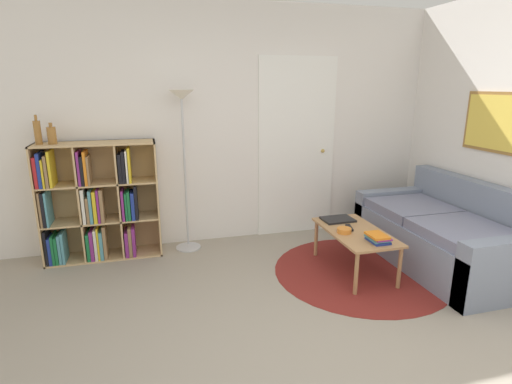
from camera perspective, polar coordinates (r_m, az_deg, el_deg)
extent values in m
cube|color=silver|center=(4.50, -3.29, 9.39)|extent=(7.60, 0.05, 2.60)
cube|color=white|center=(4.71, 5.82, 6.24)|extent=(0.92, 0.02, 2.05)
sphere|color=tan|center=(4.82, 9.52, 5.82)|extent=(0.04, 0.04, 0.04)
cube|color=silver|center=(4.50, 31.55, 7.22)|extent=(0.05, 5.56, 2.60)
cube|color=olive|center=(4.49, 31.03, 8.52)|extent=(0.02, 0.73, 0.57)
cube|color=yellow|center=(4.48, 30.92, 8.52)|extent=(0.01, 0.67, 0.51)
cylinder|color=maroon|center=(4.05, 14.71, -10.90)|extent=(1.65, 1.65, 0.01)
cube|color=tan|center=(4.44, -28.46, -1.72)|extent=(0.02, 0.34, 1.20)
cube|color=tan|center=(4.31, -13.88, -0.75)|extent=(0.02, 0.34, 1.20)
cube|color=tan|center=(4.23, -22.03, 6.46)|extent=(1.14, 0.34, 0.02)
cube|color=tan|center=(4.53, -20.56, -8.43)|extent=(1.14, 0.34, 0.02)
cube|color=tan|center=(4.50, -21.08, -0.69)|extent=(1.14, 0.02, 1.20)
cube|color=tan|center=(4.37, -23.66, -1.41)|extent=(0.02, 0.32, 1.16)
cube|color=tan|center=(4.33, -18.86, -1.09)|extent=(0.02, 0.32, 1.16)
cube|color=tan|center=(4.40, -21.04, -3.68)|extent=(1.10, 0.32, 0.02)
cube|color=tan|center=(4.30, -21.52, 1.23)|extent=(1.10, 0.32, 0.02)
cube|color=black|center=(4.52, -27.56, -6.78)|extent=(0.02, 0.25, 0.35)
cube|color=navy|center=(4.52, -27.17, -7.25)|extent=(0.03, 0.23, 0.28)
cube|color=#196B38|center=(4.51, -26.82, -7.13)|extent=(0.02, 0.23, 0.29)
cube|color=#196B38|center=(4.50, -26.44, -7.21)|extent=(0.03, 0.23, 0.28)
cube|color=teal|center=(4.50, -26.04, -7.04)|extent=(0.03, 0.24, 0.30)
cube|color=teal|center=(4.49, -25.69, -6.93)|extent=(0.02, 0.23, 0.31)
cube|color=#196B38|center=(4.47, -22.69, -6.91)|extent=(0.03, 0.27, 0.28)
cube|color=#7F287A|center=(4.46, -22.25, -6.74)|extent=(0.03, 0.27, 0.31)
cube|color=silver|center=(4.46, -21.80, -6.65)|extent=(0.03, 0.27, 0.32)
cube|color=gold|center=(4.43, -21.50, -6.60)|extent=(0.02, 0.23, 0.34)
cube|color=teal|center=(4.43, -21.13, -6.86)|extent=(0.03, 0.22, 0.30)
cube|color=olive|center=(4.40, -20.71, -6.57)|extent=(0.03, 0.19, 0.35)
cube|color=#7F287A|center=(4.42, -17.94, -6.81)|extent=(0.03, 0.24, 0.26)
cube|color=olive|center=(4.42, -17.50, -6.47)|extent=(0.03, 0.26, 0.31)
cube|color=#7F287A|center=(4.39, -17.04, -6.60)|extent=(0.03, 0.20, 0.31)
cube|color=olive|center=(4.40, -28.18, -2.00)|extent=(0.02, 0.25, 0.34)
cube|color=black|center=(4.37, -27.90, -2.11)|extent=(0.03, 0.20, 0.34)
cube|color=teal|center=(4.39, -27.49, -1.97)|extent=(0.02, 0.26, 0.34)
cube|color=silver|center=(4.32, -23.30, -1.70)|extent=(0.03, 0.23, 0.35)
cube|color=olive|center=(4.34, -22.76, -2.16)|extent=(0.03, 0.26, 0.26)
cube|color=teal|center=(4.33, -22.41, -1.70)|extent=(0.03, 0.27, 0.33)
cube|color=gold|center=(4.31, -21.93, -1.76)|extent=(0.03, 0.24, 0.32)
cube|color=#7F287A|center=(4.28, -21.53, -1.74)|extent=(0.02, 0.19, 0.33)
cube|color=olive|center=(4.28, -21.10, -1.71)|extent=(0.03, 0.19, 0.33)
cube|color=#7F287A|center=(4.28, -18.45, -1.64)|extent=(0.02, 0.22, 0.31)
cube|color=#196B38|center=(4.28, -18.04, -1.80)|extent=(0.02, 0.21, 0.28)
cube|color=#196B38|center=(4.27, -17.68, -1.69)|extent=(0.03, 0.21, 0.30)
cube|color=navy|center=(4.27, -17.18, -1.74)|extent=(0.03, 0.21, 0.28)
cube|color=black|center=(4.27, -16.75, -1.24)|extent=(0.03, 0.23, 0.35)
cube|color=#B21E23|center=(4.32, -28.72, 2.60)|extent=(0.03, 0.24, 0.29)
cube|color=navy|center=(4.31, -28.29, 2.89)|extent=(0.03, 0.26, 0.33)
cube|color=gold|center=(4.30, -27.92, 2.49)|extent=(0.02, 0.23, 0.27)
cube|color=olive|center=(4.27, -27.62, 2.69)|extent=(0.03, 0.19, 0.30)
cube|color=gold|center=(4.29, -27.13, 3.08)|extent=(0.02, 0.26, 0.34)
cube|color=#7F287A|center=(4.23, -23.87, 3.21)|extent=(0.02, 0.23, 0.33)
cube|color=black|center=(4.24, -23.45, 2.95)|extent=(0.03, 0.24, 0.28)
cube|color=orange|center=(4.23, -23.07, 3.28)|extent=(0.03, 0.24, 0.33)
cube|color=olive|center=(4.23, -22.72, 2.98)|extent=(0.02, 0.23, 0.28)
cube|color=black|center=(4.20, -18.82, 3.33)|extent=(0.03, 0.24, 0.29)
cube|color=black|center=(4.18, -18.39, 3.48)|extent=(0.03, 0.20, 0.31)
cube|color=silver|center=(4.18, -17.97, 3.57)|extent=(0.02, 0.21, 0.32)
cube|color=gold|center=(4.19, -17.64, 3.81)|extent=(0.02, 0.24, 0.35)
cylinder|color=#B7B7BC|center=(4.51, -9.62, -7.77)|extent=(0.27, 0.27, 0.01)
cylinder|color=#B7B7BC|center=(4.26, -10.11, 2.71)|extent=(0.02, 0.02, 1.60)
cone|color=white|center=(4.17, -10.63, 13.49)|extent=(0.26, 0.26, 0.10)
cube|color=gray|center=(4.41, 24.70, -6.65)|extent=(0.93, 1.76, 0.43)
cube|color=gray|center=(4.60, 28.68, -3.67)|extent=(0.16, 1.76, 0.82)
cube|color=gray|center=(3.87, 32.37, -9.56)|extent=(0.93, 0.16, 0.57)
cube|color=gray|center=(4.99, 19.01, -2.80)|extent=(0.93, 0.16, 0.57)
cube|color=slate|center=(4.03, 27.45, -5.01)|extent=(0.73, 0.70, 0.10)
cube|color=slate|center=(4.55, 21.44, -2.17)|extent=(0.73, 0.70, 0.10)
cube|color=#AD7F51|center=(3.91, 14.03, -5.53)|extent=(0.50, 0.92, 0.02)
cylinder|color=#AD7F51|center=(3.55, 14.12, -11.26)|extent=(0.04, 0.04, 0.39)
cylinder|color=#AD7F51|center=(4.24, 8.58, -6.54)|extent=(0.04, 0.04, 0.39)
cylinder|color=#AD7F51|center=(3.76, 19.82, -10.18)|extent=(0.04, 0.04, 0.39)
cylinder|color=#AD7F51|center=(4.42, 13.61, -5.90)|extent=(0.04, 0.04, 0.39)
cube|color=black|center=(4.15, 11.60, -3.85)|extent=(0.32, 0.24, 0.02)
cylinder|color=orange|center=(3.82, 12.49, -5.38)|extent=(0.13, 0.13, 0.04)
cube|color=navy|center=(3.68, 17.01, -6.66)|extent=(0.15, 0.20, 0.02)
cube|color=teal|center=(3.68, 16.95, -6.33)|extent=(0.15, 0.20, 0.02)
cube|color=#7F287A|center=(3.66, 17.18, -6.17)|extent=(0.15, 0.20, 0.01)
cube|color=orange|center=(3.65, 16.93, -5.95)|extent=(0.15, 0.20, 0.02)
cube|color=black|center=(3.94, 13.18, -4.98)|extent=(0.08, 0.17, 0.02)
cylinder|color=olive|center=(4.29, -28.73, 7.44)|extent=(0.06, 0.06, 0.22)
cylinder|color=olive|center=(4.28, -28.96, 9.26)|extent=(0.02, 0.02, 0.06)
cylinder|color=olive|center=(4.26, -27.14, 7.18)|extent=(0.08, 0.08, 0.16)
cylinder|color=olive|center=(4.25, -27.30, 8.52)|extent=(0.03, 0.03, 0.04)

